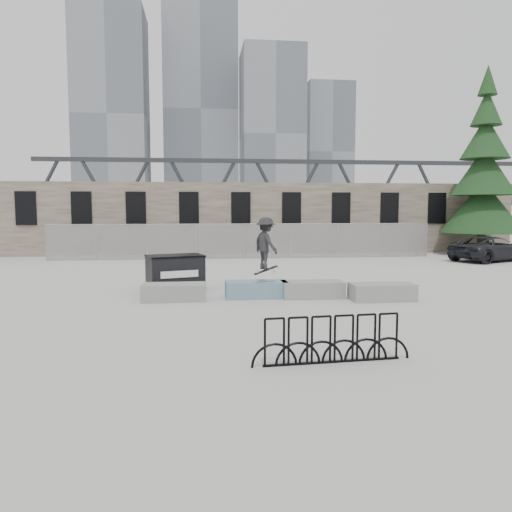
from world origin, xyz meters
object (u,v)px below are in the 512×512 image
at_px(planter_center_left, 256,289).
at_px(skateboarder, 266,243).
at_px(planter_far_left, 174,291).
at_px(dumpster, 175,273).
at_px(spruce_tree, 484,180).
at_px(suv, 491,249).
at_px(planter_center_right, 312,289).
at_px(planter_offset, 382,291).
at_px(bike_rack, 333,340).

bearing_deg(planter_center_left, skateboarder, -51.20).
bearing_deg(skateboarder, planter_far_left, 61.33).
xyz_separation_m(dumpster, spruce_tree, (18.24, 11.44, 3.98)).
height_order(planter_far_left, spruce_tree, spruce_tree).
xyz_separation_m(planter_center_left, suv, (14.14, 9.75, 0.39)).
xyz_separation_m(planter_center_right, planter_offset, (2.09, -0.75, 0.00)).
bearing_deg(planter_offset, spruce_tree, 50.38).
bearing_deg(skateboarder, bike_rack, 156.41).
xyz_separation_m(spruce_tree, skateboarder, (-15.28, -13.44, -2.82)).
relative_size(bike_rack, suv, 0.64).
xyz_separation_m(planter_center_right, bike_rack, (-1.18, -6.82, 0.15)).
height_order(planter_center_left, suv, suv).
relative_size(planter_center_left, bike_rack, 0.64).
xyz_separation_m(planter_center_left, bike_rack, (0.65, -7.03, 0.15)).
distance_m(spruce_tree, skateboarder, 20.54).
bearing_deg(spruce_tree, bike_rack, -126.51).
xyz_separation_m(planter_offset, dumpster, (-6.60, 2.62, 0.35)).
xyz_separation_m(planter_center_right, dumpster, (-4.52, 1.87, 0.35)).
relative_size(spruce_tree, skateboarder, 6.28).
xyz_separation_m(planter_center_left, planter_center_right, (1.82, -0.21, 0.00)).
bearing_deg(planter_far_left, planter_offset, -6.22).
bearing_deg(suv, planter_center_right, 106.47).
relative_size(dumpster, spruce_tree, 0.19).
distance_m(planter_offset, dumpster, 7.11).
bearing_deg(spruce_tree, skateboarder, -138.68).
relative_size(suv, skateboarder, 2.68).
xyz_separation_m(planter_offset, suv, (10.23, 10.71, 0.39)).
bearing_deg(dumpster, suv, 7.93).
height_order(planter_center_left, planter_center_right, same).
bearing_deg(suv, planter_far_left, 98.25).
bearing_deg(planter_offset, suv, 46.30).
height_order(planter_far_left, planter_center_right, same).
bearing_deg(planter_offset, dumpster, 158.37).
bearing_deg(planter_center_right, bike_rack, -99.78).
bearing_deg(bike_rack, skateboarder, 93.25).
bearing_deg(suv, dumpster, 93.17).
height_order(planter_far_left, suv, suv).
bearing_deg(spruce_tree, planter_offset, -129.62).
bearing_deg(spruce_tree, dumpster, -147.91).
bearing_deg(suv, planter_center_left, 102.09).
bearing_deg(spruce_tree, planter_center_left, -139.88).
bearing_deg(bike_rack, planter_center_left, 95.28).
height_order(planter_far_left, bike_rack, bike_rack).
bearing_deg(planter_center_left, spruce_tree, 40.12).
height_order(planter_center_right, dumpster, dumpster).
distance_m(suv, skateboarder, 17.18).
height_order(planter_center_right, skateboarder, skateboarder).
xyz_separation_m(planter_center_left, dumpster, (-2.69, 1.66, 0.35)).
xyz_separation_m(dumpster, skateboarder, (2.96, -2.00, 1.15)).
bearing_deg(planter_far_left, suv, 30.75).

